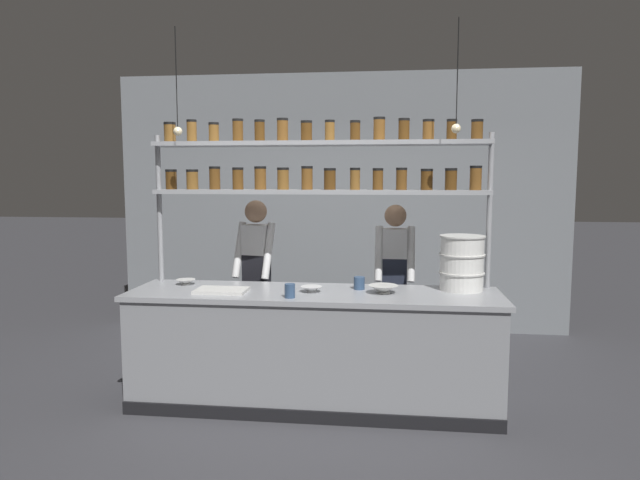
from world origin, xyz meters
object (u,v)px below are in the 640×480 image
prep_bowl_center_front (186,282)px  container_stack (462,263)px  prep_bowl_near_left (311,289)px  prep_bowl_center_back (383,289)px  chef_left (256,275)px  serving_cup_front (359,283)px  serving_cup_by_board (290,291)px  spice_shelf_unit (318,171)px  cutting_board (222,290)px  chef_center (395,278)px

prep_bowl_center_front → container_stack: bearing=1.2°
container_stack → prep_bowl_near_left: size_ratio=2.59×
prep_bowl_near_left → prep_bowl_center_back: prep_bowl_center_back is taller
chef_left → serving_cup_front: bearing=-19.8°
prep_bowl_near_left → container_stack: bearing=11.1°
serving_cup_front → serving_cup_by_board: size_ratio=0.95×
spice_shelf_unit → container_stack: 1.38m
cutting_board → serving_cup_by_board: 0.59m
container_stack → prep_bowl_near_left: 1.21m
prep_bowl_near_left → serving_cup_front: (0.37, 0.16, 0.03)m
spice_shelf_unit → prep_bowl_center_front: 1.44m
serving_cup_front → prep_bowl_center_back: bearing=-34.4°
prep_bowl_center_front → spice_shelf_unit: bearing=8.6°
chef_center → chef_left: bearing=-173.6°
chef_left → chef_center: chef_left is taller
cutting_board → chef_left: bearing=83.8°
container_stack → prep_bowl_center_front: bearing=-178.8°
spice_shelf_unit → chef_left: bearing=148.2°
chef_left → prep_bowl_center_front: 0.73m
prep_bowl_center_back → chef_center: bearing=83.4°
chef_center → cutting_board: 1.64m
chef_center → cutting_board: bearing=-144.3°
chef_left → serving_cup_by_board: chef_left is taller
spice_shelf_unit → prep_bowl_center_back: (0.55, -0.33, -0.91)m
cutting_board → spice_shelf_unit: bearing=31.1°
prep_bowl_center_front → prep_bowl_center_back: bearing=-5.5°
prep_bowl_center_front → prep_bowl_center_back: (1.65, -0.16, 0.01)m
cutting_board → prep_bowl_center_front: 0.47m
container_stack → prep_bowl_near_left: container_stack is taller
prep_bowl_center_back → serving_cup_front: size_ratio=2.31×
container_stack → serving_cup_front: (-0.81, -0.07, -0.17)m
chef_center → prep_bowl_center_back: bearing=-95.2°
chef_center → spice_shelf_unit: bearing=-141.1°
chef_center → prep_bowl_center_front: (-1.74, -0.66, 0.05)m
prep_bowl_near_left → prep_bowl_center_front: 1.10m
cutting_board → serving_cup_by_board: bearing=-14.9°
prep_bowl_center_front → serving_cup_by_board: size_ratio=1.54×
chef_center → container_stack: bearing=-48.4°
cutting_board → chef_center: bearing=34.3°
prep_bowl_near_left → serving_cup_by_board: 0.27m
prep_bowl_center_back → prep_bowl_center_front: bearing=174.5°
chef_left → prep_bowl_near_left: chef_left is taller
cutting_board → serving_cup_front: (1.07, 0.24, 0.04)m
chef_left → cutting_board: bearing=-85.5°
spice_shelf_unit → cutting_board: (-0.71, -0.43, -0.93)m
container_stack → cutting_board: (-1.88, -0.31, -0.21)m
spice_shelf_unit → serving_cup_by_board: 1.07m
prep_bowl_near_left → cutting_board: bearing=-173.8°
prep_bowl_center_back → prep_bowl_near_left: bearing=-177.4°
prep_bowl_near_left → serving_cup_by_board: bearing=-120.0°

